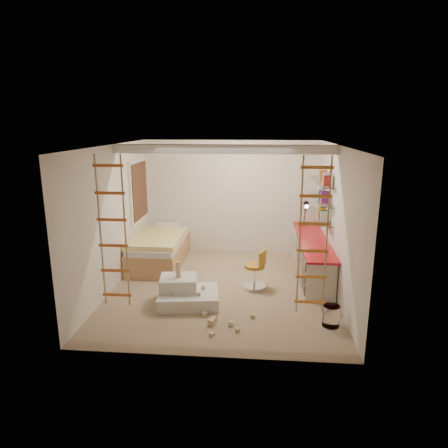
# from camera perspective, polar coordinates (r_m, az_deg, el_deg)

# --- Properties ---
(floor) EXTENTS (4.50, 4.50, 0.00)m
(floor) POSITION_cam_1_polar(r_m,az_deg,el_deg) (7.49, -0.20, -9.13)
(floor) COLOR #9A8763
(floor) RESTS_ON ground
(ceiling_beam) EXTENTS (4.00, 0.18, 0.16)m
(ceiling_beam) POSITION_cam_1_polar(r_m,az_deg,el_deg) (7.19, 0.00, 10.65)
(ceiling_beam) COLOR white
(ceiling_beam) RESTS_ON ceiling
(window_frame) EXTENTS (0.06, 1.15, 1.35)m
(window_frame) POSITION_cam_1_polar(r_m,az_deg,el_deg) (8.85, -12.17, 4.69)
(window_frame) COLOR white
(window_frame) RESTS_ON wall_left
(window_blind) EXTENTS (0.02, 1.00, 1.20)m
(window_blind) POSITION_cam_1_polar(r_m,az_deg,el_deg) (8.84, -11.92, 4.69)
(window_blind) COLOR #4C2D1E
(window_blind) RESTS_ON window_frame
(rope_ladder_left) EXTENTS (0.41, 0.04, 2.13)m
(rope_ladder_left) POSITION_cam_1_polar(r_m,az_deg,el_deg) (5.65, -15.60, -1.22)
(rope_ladder_left) COLOR #C64D21
(rope_ladder_left) RESTS_ON ceiling
(rope_ladder_right) EXTENTS (0.41, 0.04, 2.13)m
(rope_ladder_right) POSITION_cam_1_polar(r_m,az_deg,el_deg) (5.35, 12.63, -1.89)
(rope_ladder_right) COLOR orange
(rope_ladder_right) RESTS_ON ceiling
(waste_bin) EXTENTS (0.26, 0.26, 0.32)m
(waste_bin) POSITION_cam_1_polar(r_m,az_deg,el_deg) (6.35, 15.06, -12.56)
(waste_bin) COLOR white
(waste_bin) RESTS_ON floor
(desk) EXTENTS (0.56, 2.80, 0.75)m
(desk) POSITION_cam_1_polar(r_m,az_deg,el_deg) (8.20, 12.42, -4.35)
(desk) COLOR red
(desk) RESTS_ON floor
(shelves) EXTENTS (0.25, 1.80, 0.71)m
(shelves) POSITION_cam_1_polar(r_m,az_deg,el_deg) (8.21, 13.65, 3.51)
(shelves) COLOR white
(shelves) RESTS_ON wall_right
(bed) EXTENTS (1.02, 2.00, 0.69)m
(bed) POSITION_cam_1_polar(r_m,az_deg,el_deg) (8.75, -9.20, -3.52)
(bed) COLOR #AD7F51
(bed) RESTS_ON floor
(task_lamp) EXTENTS (0.14, 0.36, 0.57)m
(task_lamp) POSITION_cam_1_polar(r_m,az_deg,el_deg) (8.92, 11.61, 2.09)
(task_lamp) COLOR black
(task_lamp) RESTS_ON desk
(swivel_chair) EXTENTS (0.56, 0.56, 0.73)m
(swivel_chair) POSITION_cam_1_polar(r_m,az_deg,el_deg) (7.42, 4.51, -7.15)
(swivel_chair) COLOR #B87623
(swivel_chair) RESTS_ON floor
(play_platform) EXTENTS (1.09, 0.90, 0.44)m
(play_platform) POSITION_cam_1_polar(r_m,az_deg,el_deg) (6.88, -5.50, -9.84)
(play_platform) COLOR silver
(play_platform) RESTS_ON floor
(toy_blocks) EXTENTS (1.40, 1.21, 0.71)m
(toy_blocks) POSITION_cam_1_polar(r_m,az_deg,el_deg) (6.46, -2.86, -10.96)
(toy_blocks) COLOR #CCB284
(toy_blocks) RESTS_ON floor
(books) EXTENTS (0.14, 0.70, 0.92)m
(books) POSITION_cam_1_polar(r_m,az_deg,el_deg) (8.18, 13.72, 4.67)
(books) COLOR white
(books) RESTS_ON shelves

